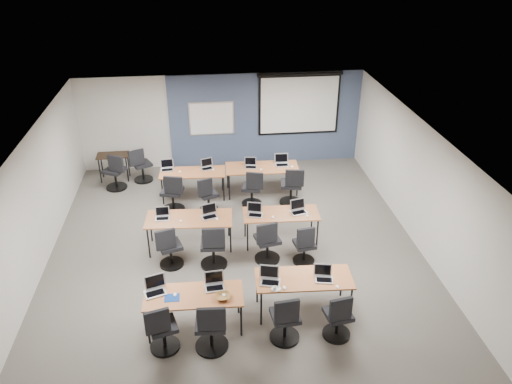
{
  "coord_description": "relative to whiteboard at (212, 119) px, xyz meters",
  "views": [
    {
      "loc": [
        -0.61,
        -9.02,
        6.31
      ],
      "look_at": [
        0.49,
        0.4,
        1.2
      ],
      "focal_mm": 35.0,
      "sensor_mm": 36.0,
      "label": 1
    }
  ],
  "objects": [
    {
      "name": "training_table_mid_right",
      "position": [
        1.33,
        -4.2,
        -0.77
      ],
      "size": [
        1.66,
        0.69,
        0.73
      ],
      "rotation": [
        0.0,
        0.0,
        -0.04
      ],
      "color": "brown",
      "rests_on": "floor"
    },
    {
      "name": "laptop_10",
      "position": [
        0.92,
        -1.77,
        -0.66
      ],
      "size": [
        0.31,
        0.26,
        0.24
      ],
      "rotation": [
        0.0,
        0.0,
        -0.16
      ],
      "color": "#B3B3B9",
      "rests_on": "training_table_back_right"
    },
    {
      "name": "mouse_3",
      "position": [
        1.9,
        -6.8,
        -0.71
      ],
      "size": [
        0.06,
        0.09,
        0.03
      ],
      "primitive_type": "ellipsoid",
      "rotation": [
        0.0,
        0.0,
        -0.12
      ],
      "color": "white",
      "rests_on": "training_table_front_right"
    },
    {
      "name": "training_table_back_right",
      "position": [
        1.21,
        -1.83,
        -0.76
      ],
      "size": [
        1.89,
        0.79,
        0.73
      ],
      "rotation": [
        0.0,
        0.0,
        -0.04
      ],
      "color": "brown",
      "rests_on": "floor"
    },
    {
      "name": "spare_chair_a",
      "position": [
        -2.0,
        -0.82,
        -1.04
      ],
      "size": [
        0.57,
        0.52,
        1.0
      ],
      "rotation": [
        0.0,
        0.0,
        0.47
      ],
      "color": "black",
      "rests_on": "floor"
    },
    {
      "name": "blue_mousepad",
      "position": [
        -0.96,
        -6.75,
        -0.72
      ],
      "size": [
        0.26,
        0.21,
        0.01
      ],
      "primitive_type": "cube",
      "rotation": [
        0.0,
        0.0,
        -0.01
      ],
      "color": "navy",
      "rests_on": "training_table_front_left"
    },
    {
      "name": "task_chair_10",
      "position": [
        0.88,
        -2.52,
        -1.04
      ],
      "size": [
        0.52,
        0.52,
        1.0
      ],
      "rotation": [
        0.0,
        0.0,
        -0.24
      ],
      "color": "black",
      "rests_on": "floor"
    },
    {
      "name": "spare_chair_b",
      "position": [
        -2.64,
        -1.2,
        -1.02
      ],
      "size": [
        0.6,
        0.56,
        1.03
      ],
      "rotation": [
        0.0,
        0.0,
        -0.46
      ],
      "color": "black",
      "rests_on": "floor"
    },
    {
      "name": "task_chair_3",
      "position": [
        1.82,
        -7.25,
        -1.05
      ],
      "size": [
        0.49,
        0.49,
        0.97
      ],
      "rotation": [
        0.0,
        0.0,
        0.17
      ],
      "color": "black",
      "rests_on": "floor"
    },
    {
      "name": "task_chair_5",
      "position": [
        -0.19,
        -4.97,
        -1.02
      ],
      "size": [
        0.56,
        0.56,
        1.04
      ],
      "rotation": [
        0.0,
        0.0,
        -0.06
      ],
      "color": "black",
      "rests_on": "floor"
    },
    {
      "name": "mouse_10",
      "position": [
        1.16,
        -1.99,
        -0.71
      ],
      "size": [
        0.08,
        0.11,
        0.03
      ],
      "primitive_type": "ellipsoid",
      "rotation": [
        0.0,
        0.0,
        -0.23
      ],
      "color": "white",
      "rests_on": "training_table_back_right"
    },
    {
      "name": "task_chair_4",
      "position": [
        -1.09,
        -4.86,
        -1.04
      ],
      "size": [
        0.51,
        0.5,
        0.98
      ],
      "rotation": [
        0.0,
        0.0,
        0.3
      ],
      "color": "black",
      "rests_on": "floor"
    },
    {
      "name": "mouse_0",
      "position": [
        -0.91,
        -6.69,
        -0.71
      ],
      "size": [
        0.07,
        0.1,
        0.03
      ],
      "primitive_type": "ellipsoid",
      "rotation": [
        0.0,
        0.0,
        -0.06
      ],
      "color": "white",
      "rests_on": "training_table_front_left"
    },
    {
      "name": "mouse_9",
      "position": [
        -0.06,
        -1.85,
        -0.71
      ],
      "size": [
        0.07,
        0.1,
        0.03
      ],
      "primitive_type": "ellipsoid",
      "rotation": [
        0.0,
        0.0,
        0.2
      ],
      "color": "white",
      "rests_on": "training_table_back_left"
    },
    {
      "name": "mouse_11",
      "position": [
        1.99,
        -1.91,
        -0.71
      ],
      "size": [
        0.07,
        0.1,
        0.04
      ],
      "primitive_type": "ellipsoid",
      "rotation": [
        0.0,
        0.0,
        -0.01
      ],
      "color": "white",
      "rests_on": "training_table_back_right"
    },
    {
      "name": "mouse_7",
      "position": [
        1.87,
        -4.39,
        -0.71
      ],
      "size": [
        0.09,
        0.12,
        0.04
      ],
      "primitive_type": "ellipsoid",
      "rotation": [
        0.0,
        0.0,
        -0.33
      ],
      "color": "white",
      "rests_on": "training_table_mid_right"
    },
    {
      "name": "wall_left",
      "position": [
        -3.7,
        -4.43,
        -0.1
      ],
      "size": [
        0.04,
        9.0,
        2.7
      ],
      "primitive_type": "cube",
      "color": "beige",
      "rests_on": "ground"
    },
    {
      "name": "wall_right",
      "position": [
        4.3,
        -4.43,
        -0.1
      ],
      "size": [
        0.04,
        9.0,
        2.7
      ],
      "primitive_type": "cube",
      "color": "beige",
      "rests_on": "ground"
    },
    {
      "name": "laptop_5",
      "position": [
        -0.23,
        -4.14,
        -0.66
      ],
      "size": [
        0.33,
        0.28,
        0.25
      ],
      "rotation": [
        0.0,
        0.0,
        0.32
      ],
      "color": "#BBBBBF",
      "rests_on": "training_table_mid_left"
    },
    {
      "name": "laptop_4",
      "position": [
        -1.24,
        -4.1,
        -0.66
      ],
      "size": [
        0.3,
        0.26,
        0.23
      ],
      "rotation": [
        0.0,
        0.0,
        0.0
      ],
      "color": "#B9B9BC",
      "rests_on": "training_table_mid_left"
    },
    {
      "name": "whiteboard",
      "position": [
        0.0,
        0.0,
        0.0
      ],
      "size": [
        1.28,
        0.03,
        0.98
      ],
      "color": "silver",
      "rests_on": "wall_back"
    },
    {
      "name": "laptop_6",
      "position": [
        0.75,
        -4.18,
        -0.66
      ],
      "size": [
        0.32,
        0.27,
        0.25
      ],
      "rotation": [
        0.0,
        0.0,
        -0.26
      ],
      "color": "#B2B2B8",
      "rests_on": "training_table_mid_right"
    },
    {
      "name": "laptop_7",
      "position": [
        1.71,
        -4.18,
        -0.66
      ],
      "size": [
        0.35,
        0.29,
        0.26
      ],
      "rotation": [
        0.0,
        0.0,
        0.25
      ],
      "color": "#A6A6AF",
      "rests_on": "training_table_mid_right"
    },
    {
      "name": "snack_bowl",
      "position": [
        -0.1,
        -6.86,
        -0.68
      ],
      "size": [
        0.32,
        0.32,
        0.08
      ],
      "primitive_type": "imported",
      "rotation": [
        0.0,
        0.0,
        0.05
      ],
      "color": "olive",
      "rests_on": "training_table_front_left"
    },
    {
      "name": "mouse_4",
      "position": [
        -0.85,
        -4.28,
        -0.71
      ],
      "size": [
        0.06,
        0.09,
        0.03
      ],
      "primitive_type": "ellipsoid",
      "rotation": [
        0.0,
        0.0,
        0.02
      ],
      "color": "white",
      "rests_on": "training_table_mid_left"
    },
    {
      "name": "wall_back",
      "position": [
        0.3,
        0.07,
        -0.1
      ],
      "size": [
        8.0,
        0.04,
        2.7
      ],
      "primitive_type": "cube",
      "color": "beige",
      "rests_on": "ground"
    },
    {
      "name": "task_chair_2",
      "position": [
        0.92,
        -7.21,
        -1.04
      ],
      "size": [
        0.52,
        0.52,
        1.0
      ],
      "rotation": [
        0.0,
        0.0,
        0.09
      ],
      "color": "black",
      "rests_on": "floor"
    },
    {
      "name": "laptop_9",
      "position": [
        -0.21,
        -1.72,
        -0.66
      ],
      "size": [
        0.31,
        0.27,
        0.24
      ],
      "rotation": [
        0.0,
        0.0,
        0.34
      ],
      "color": "#A8A8AB",
      "rests_on": "training_table_back_left"
    },
    {
      "name": "ceiling",
      "position": [
        0.3,
        -4.43,
        1.25
      ],
      "size": [
        8.0,
        9.0,
        0.02
      ],
      "primitive_type": "cube",
      "color": "white",
      "rests_on": "ground"
    },
    {
      "name": "mouse_8",
      "position": [
        -0.91,
        -1.87,
        -0.71
      ],
      "size": [
        0.08,
        0.11,
        0.03
      ],
      "primitive_type": "ellipsoid",
      "rotation": [
        0.0,
        0.0,
        -0.19
      ],
      "color": "white",
      "rests_on": "training_table_back_left"
    },
    {
      "name": "task_chair_6",
      "position": [
        0.93,
        -4.91,
        -1.03
      ],
      "size": [
        0.54,
        0.54,
        1.02
      ],
      "rotation": [
        0.0,
        0.0,
        0.2
      ],
      "color": "black",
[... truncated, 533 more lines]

